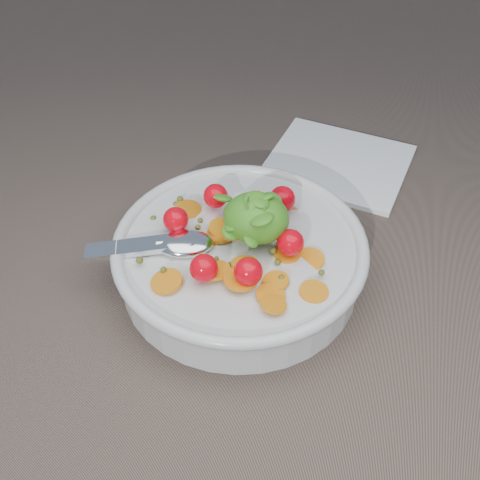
# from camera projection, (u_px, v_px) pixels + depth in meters

# --- Properties ---
(ground) EXTENTS (6.00, 6.00, 0.00)m
(ground) POSITION_uv_depth(u_px,v_px,m) (250.00, 285.00, 0.59)
(ground) COLOR #6F5B4F
(ground) RESTS_ON ground
(bowl) EXTENTS (0.26, 0.24, 0.10)m
(bowl) POSITION_uv_depth(u_px,v_px,m) (240.00, 256.00, 0.58)
(bowl) COLOR silver
(bowl) RESTS_ON ground
(napkin) EXTENTS (0.18, 0.17, 0.01)m
(napkin) POSITION_uv_depth(u_px,v_px,m) (338.00, 163.00, 0.73)
(napkin) COLOR white
(napkin) RESTS_ON ground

